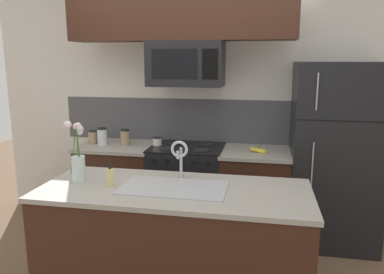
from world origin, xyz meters
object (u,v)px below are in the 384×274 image
(flower_vase, at_px, (78,160))
(refrigerator, at_px, (334,155))
(stove_range, at_px, (187,188))
(dish_soap_bottle, at_px, (110,177))
(storage_jar_tall, at_px, (93,137))
(sink_faucet, at_px, (180,154))
(storage_jar_squat, at_px, (157,142))
(storage_jar_medium, at_px, (102,136))
(banana_bunch, at_px, (259,150))
(storage_jar_short, at_px, (125,137))
(microwave, at_px, (186,64))

(flower_vase, bearing_deg, refrigerator, 31.80)
(stove_range, height_order, dish_soap_bottle, dish_soap_bottle)
(stove_range, bearing_deg, dish_soap_bottle, -103.28)
(storage_jar_tall, bearing_deg, sink_faucet, -40.87)
(refrigerator, distance_m, storage_jar_squat, 1.80)
(refrigerator, relative_size, storage_jar_medium, 9.62)
(banana_bunch, height_order, sink_faucet, sink_faucet)
(storage_jar_short, xyz_separation_m, flower_vase, (0.12, -1.27, 0.08))
(storage_jar_squat, bearing_deg, dish_soap_bottle, -89.11)
(stove_range, distance_m, storage_jar_medium, 1.08)
(refrigerator, height_order, storage_jar_short, refrigerator)
(microwave, distance_m, storage_jar_tall, 1.32)
(storage_jar_tall, height_order, sink_faucet, sink_faucet)
(storage_jar_short, distance_m, dish_soap_bottle, 1.37)
(storage_jar_medium, relative_size, storage_jar_squat, 1.92)
(flower_vase, bearing_deg, storage_jar_tall, 111.13)
(dish_soap_bottle, bearing_deg, refrigerator, 36.39)
(dish_soap_bottle, bearing_deg, banana_bunch, 49.51)
(storage_jar_short, height_order, flower_vase, flower_vase)
(stove_range, xyz_separation_m, storage_jar_short, (-0.69, 0.02, 0.53))
(stove_range, height_order, storage_jar_tall, storage_jar_tall)
(stove_range, relative_size, storage_jar_medium, 4.98)
(flower_vase, bearing_deg, sink_faucet, 15.84)
(banana_bunch, relative_size, flower_vase, 0.41)
(sink_faucet, bearing_deg, refrigerator, 38.93)
(sink_faucet, height_order, dish_soap_bottle, sink_faucet)
(refrigerator, xyz_separation_m, storage_jar_medium, (-2.41, -0.04, 0.10))
(storage_jar_short, distance_m, storage_jar_squat, 0.37)
(microwave, bearing_deg, sink_faucet, -81.05)
(storage_jar_squat, height_order, banana_bunch, storage_jar_squat)
(storage_jar_squat, distance_m, dish_soap_bottle, 1.30)
(microwave, height_order, storage_jar_medium, microwave)
(microwave, distance_m, dish_soap_bottle, 1.53)
(storage_jar_short, bearing_deg, stove_range, -1.82)
(microwave, xyz_separation_m, storage_jar_tall, (-1.06, 0.04, -0.79))
(storage_jar_medium, height_order, banana_bunch, storage_jar_medium)
(stove_range, xyz_separation_m, dish_soap_bottle, (-0.30, -1.29, 0.52))
(storage_jar_tall, bearing_deg, storage_jar_short, 0.95)
(sink_faucet, bearing_deg, storage_jar_short, 128.69)
(storage_jar_tall, relative_size, storage_jar_medium, 0.78)
(storage_jar_medium, distance_m, banana_bunch, 1.68)
(storage_jar_short, bearing_deg, refrigerator, -0.05)
(storage_jar_short, bearing_deg, sink_faucet, -51.31)
(storage_jar_tall, bearing_deg, storage_jar_medium, -17.07)
(storage_jar_short, height_order, sink_faucet, sink_faucet)
(storage_jar_tall, relative_size, banana_bunch, 0.76)
(refrigerator, xyz_separation_m, storage_jar_squat, (-1.80, -0.01, 0.06))
(refrigerator, distance_m, banana_bunch, 0.73)
(storage_jar_tall, distance_m, sink_faucet, 1.62)
(microwave, xyz_separation_m, banana_bunch, (0.75, -0.04, -0.84))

